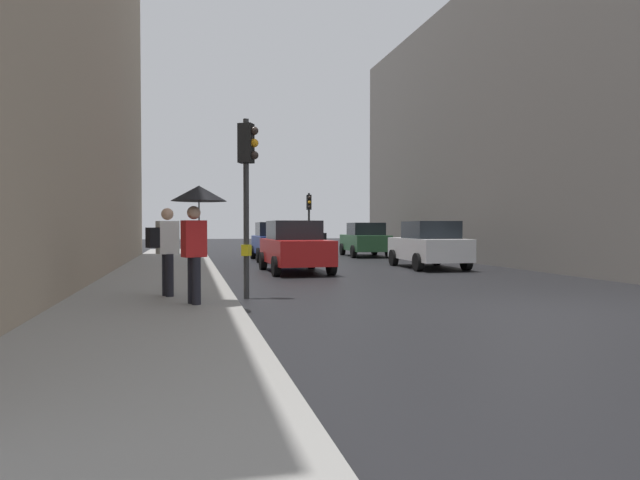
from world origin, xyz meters
The scene contains 12 objects.
ground_plane centered at (0.00, 0.00, 0.00)m, with size 120.00×120.00×0.00m, color black.
sidewalk_kerb centered at (-7.03, 6.00, 0.08)m, with size 3.23×40.00×0.16m, color gray.
building_facade_right centered at (11.41, 12.52, 5.98)m, with size 12.00×24.78×11.95m, color slate.
traffic_light_far_median centered at (0.30, 20.67, 2.39)m, with size 0.24×0.43×3.46m.
traffic_light_near_right centered at (-5.09, 2.80, 2.66)m, with size 0.45×0.36×3.86m.
car_blue_van centered at (-2.42, 15.70, 0.88)m, with size 2.08×4.23×1.76m.
car_white_compact centered at (2.41, 9.66, 0.88)m, with size 2.23×4.30×1.76m.
car_green_estate centered at (2.64, 17.73, 0.88)m, with size 2.28×4.33×1.76m.
car_red_sedan centered at (-2.80, 9.15, 0.88)m, with size 2.07×4.23×1.76m.
car_dark_suv centered at (2.20, 29.24, 0.88)m, with size 2.13×4.26×1.76m.
pedestrian_with_umbrella centered at (-6.16, 1.19, 1.84)m, with size 1.00×1.00×2.14m.
pedestrian_with_black_backpack centered at (-6.77, 2.40, 1.16)m, with size 0.66×0.47×1.77m.
Camera 1 is at (-6.31, -8.66, 1.56)m, focal length 29.83 mm.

